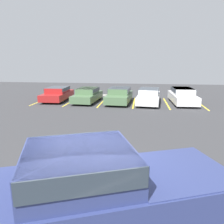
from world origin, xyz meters
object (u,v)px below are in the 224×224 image
at_px(parked_sedan_b, 88,95).
at_px(parked_sedan_a, 58,93).
at_px(pickup_truck, 95,190).
at_px(parked_sedan_e, 182,95).
at_px(wheel_stop_curb, 106,95).
at_px(parked_sedan_c, 119,95).
at_px(parked_sedan_d, 149,96).

bearing_deg(parked_sedan_b, parked_sedan_a, -94.11).
height_order(pickup_truck, parked_sedan_e, pickup_truck).
height_order(parked_sedan_a, wheel_stop_curb, parked_sedan_a).
height_order(parked_sedan_b, parked_sedan_c, parked_sedan_c).
bearing_deg(parked_sedan_b, parked_sedan_c, 92.95).
xyz_separation_m(parked_sedan_c, parked_sedan_d, (2.50, 0.03, -0.02)).
bearing_deg(parked_sedan_c, parked_sedan_e, 97.10).
bearing_deg(parked_sedan_e, parked_sedan_a, -92.35).
xyz_separation_m(parked_sedan_b, parked_sedan_d, (5.31, 0.01, 0.02)).
xyz_separation_m(parked_sedan_c, wheel_stop_curb, (-1.69, 3.50, -0.62)).
height_order(parked_sedan_c, parked_sedan_e, parked_sedan_e).
bearing_deg(pickup_truck, parked_sedan_c, 72.25).
relative_size(pickup_truck, parked_sedan_a, 1.44).
bearing_deg(parked_sedan_d, wheel_stop_curb, -124.19).
xyz_separation_m(pickup_truck, parked_sedan_c, (-0.93, 14.54, -0.23)).
relative_size(parked_sedan_a, parked_sedan_b, 1.01).
bearing_deg(parked_sedan_d, parked_sedan_a, -87.06).
height_order(pickup_truck, wheel_stop_curb, pickup_truck).
xyz_separation_m(parked_sedan_d, parked_sedan_e, (2.82, 0.33, 0.02)).
xyz_separation_m(parked_sedan_a, wheel_stop_curb, (4.02, 3.11, -0.57)).
relative_size(parked_sedan_c, parked_sedan_d, 0.94).
bearing_deg(parked_sedan_a, pickup_truck, 22.36).
bearing_deg(parked_sedan_d, parked_sedan_e, 102.09).
bearing_deg(wheel_stop_curb, parked_sedan_d, -39.65).
xyz_separation_m(parked_sedan_d, wheel_stop_curb, (-4.19, 3.47, -0.60)).
xyz_separation_m(pickup_truck, parked_sedan_e, (4.38, 14.90, -0.23)).
height_order(parked_sedan_a, parked_sedan_c, parked_sedan_c).
height_order(pickup_truck, parked_sedan_c, pickup_truck).
relative_size(parked_sedan_a, wheel_stop_curb, 2.43).
bearing_deg(wheel_stop_curb, parked_sedan_a, -142.33).
bearing_deg(parked_sedan_a, parked_sedan_d, 85.86).
distance_m(parked_sedan_d, parked_sedan_e, 2.84).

